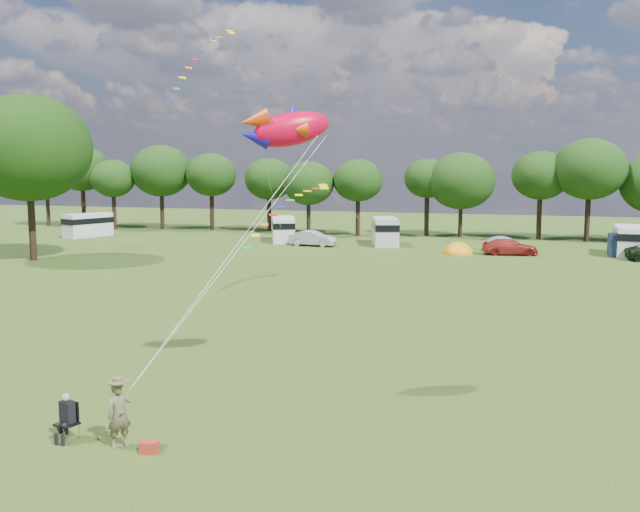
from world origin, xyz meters
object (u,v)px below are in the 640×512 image
(car_b, at_px, (313,238))
(car_c, at_px, (510,247))
(fish_kite, at_px, (284,129))
(campervan_d, at_px, (628,240))
(big_tree, at_px, (28,148))
(kite_flyer, at_px, (119,415))
(campervan_a, at_px, (88,224))
(campervan_b, at_px, (283,228))
(camp_chair, at_px, (68,412))
(campervan_c, at_px, (385,231))
(tent_greyblue, at_px, (500,250))
(tent_orange, at_px, (458,254))

(car_b, bearing_deg, car_c, -91.64)
(fish_kite, bearing_deg, campervan_d, 37.46)
(big_tree, bearing_deg, kite_flyer, -49.08)
(car_b, xyz_separation_m, campervan_a, (-25.37, 1.33, 0.60))
(campervan_b, bearing_deg, fish_kite, 177.86)
(campervan_b, height_order, camp_chair, campervan_b)
(big_tree, xyz_separation_m, campervan_a, (-6.40, 17.04, -7.69))
(campervan_a, height_order, campervan_d, campervan_d)
(campervan_b, distance_m, kite_flyer, 51.85)
(big_tree, relative_size, kite_flyer, 7.12)
(car_c, height_order, camp_chair, camp_chair)
(campervan_c, bearing_deg, campervan_d, -110.46)
(campervan_b, relative_size, fish_kite, 1.71)
(campervan_c, bearing_deg, campervan_b, 73.93)
(camp_chair, bearing_deg, campervan_b, 118.17)
(campervan_c, xyz_separation_m, tent_greyblue, (10.83, -1.48, -1.37))
(campervan_b, relative_size, tent_greyblue, 1.42)
(car_b, xyz_separation_m, kite_flyer, (8.59, -47.49, 0.20))
(big_tree, bearing_deg, car_b, 39.63)
(big_tree, height_order, car_c, big_tree)
(big_tree, height_order, tent_greyblue, big_tree)
(campervan_c, height_order, camp_chair, campervan_c)
(campervan_a, bearing_deg, kite_flyer, -123.64)
(campervan_d, bearing_deg, big_tree, 111.49)
(tent_greyblue, xyz_separation_m, fish_kite, (-5.87, -42.59, 9.03))
(tent_orange, distance_m, fish_kite, 40.17)
(big_tree, xyz_separation_m, car_b, (18.96, 15.70, -8.29))
(campervan_b, xyz_separation_m, fish_kite, (15.32, -44.12, 7.73))
(campervan_a, xyz_separation_m, camp_chair, (32.26, -48.78, -0.49))
(campervan_a, height_order, tent_orange, campervan_a)
(big_tree, height_order, campervan_d, big_tree)
(campervan_a, xyz_separation_m, campervan_c, (31.81, 1.44, 0.06))
(car_c, height_order, campervan_b, campervan_b)
(campervan_c, xyz_separation_m, fish_kite, (4.96, -44.06, 7.66))
(big_tree, height_order, fish_kite, big_tree)
(campervan_c, bearing_deg, campervan_a, 76.80)
(tent_greyblue, bearing_deg, campervan_b, 175.87)
(tent_greyblue, relative_size, kite_flyer, 2.06)
(kite_flyer, bearing_deg, fish_kite, 16.46)
(campervan_a, distance_m, kite_flyer, 59.48)
(car_b, bearing_deg, big_tree, 132.67)
(campervan_a, bearing_deg, car_b, -71.48)
(tent_orange, distance_m, tent_greyblue, 4.92)
(campervan_a, distance_m, campervan_c, 31.84)
(tent_greyblue, bearing_deg, big_tree, -154.87)
(car_c, relative_size, campervan_d, 0.88)
(big_tree, bearing_deg, tent_greyblue, 25.13)
(campervan_d, xyz_separation_m, fish_kite, (-16.45, -42.31, 7.71))
(kite_flyer, bearing_deg, car_c, 29.14)
(campervan_b, bearing_deg, car_c, -122.33)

